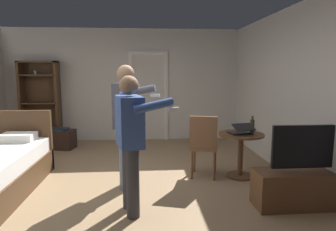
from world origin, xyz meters
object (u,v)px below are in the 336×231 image
Objects in this scene: tv_flatscreen at (305,184)px; side_table at (241,147)px; person_blue_shirt at (131,135)px; suitcase_small at (54,138)px; bookshelf at (41,100)px; suitcase_dark at (62,139)px; person_striped_shirt at (127,117)px; wooden_chair at (204,144)px; bottle_on_table at (252,127)px; laptop at (241,131)px.

tv_flatscreen is 1.19m from side_table.
person_blue_shirt reaches higher than suitcase_small.
side_table is 0.43× the size of person_blue_shirt.
suitcase_dark is at bearing -44.28° from bookshelf.
bookshelf is 1.06m from suitcase_small.
tv_flatscreen is at bearing -20.81° from person_striped_shirt.
suitcase_small is at bearing 120.54° from person_blue_shirt.
person_blue_shirt reaches higher than suitcase_dark.
tv_flatscreen is 0.71× the size of person_striped_shirt.
bottle_on_table is at bearing -6.65° from wooden_chair.
bookshelf is 4.20m from wooden_chair.
bookshelf is 4.67m from laptop.
suitcase_dark is (-3.26, 2.03, -0.55)m from laptop.
person_blue_shirt is at bearing -58.53° from bookshelf.
laptop is 0.22× the size of person_striped_shirt.
suitcase_small is (-1.72, 2.24, -0.80)m from person_striped_shirt.
person_striped_shirt is at bearing 95.84° from person_blue_shirt.
suitcase_small is (-3.47, 2.00, -0.25)m from side_table.
bookshelf reaches higher than person_blue_shirt.
suitcase_dark is (-1.54, 2.22, -0.82)m from person_striped_shirt.
suitcase_small is at bearing 127.61° from person_striped_shirt.
bookshelf is 6.60× the size of bottle_on_table.
bottle_on_table is at bearing -29.74° from side_table.
person_blue_shirt is 0.92× the size of person_striped_shirt.
side_table is at bearing 32.76° from person_blue_shirt.
side_table is 4.01m from suitcase_small.
tv_flatscreen is 4.34× the size of bottle_on_table.
tv_flatscreen is 4.99m from suitcase_small.
side_table is at bearing 113.21° from tv_flatscreen.
wooden_chair is at bearing -22.79° from suitcase_dark.
suitcase_small is at bearing 145.30° from wooden_chair.
laptop is 0.18m from bottle_on_table.
side_table reaches higher than suitcase_dark.
tv_flatscreen is at bearing -39.98° from bookshelf.
tv_flatscreen is at bearing -45.81° from wooden_chair.
suitcase_small is at bearing -171.25° from suitcase_dark.
person_striped_shirt is (-2.21, 0.84, 0.74)m from tv_flatscreen.
laptop is 1.76m from person_striped_shirt.
side_table is at bearing -17.63° from suitcase_dark.
bottle_on_table reaches higher than side_table.
side_table is 0.28m from laptop.
bottle_on_table is at bearing 28.77° from person_blue_shirt.
laptop is at bearing 6.53° from person_striped_shirt.
person_blue_shirt reaches higher than wooden_chair.
bottle_on_table is (-0.32, 1.00, 0.54)m from tv_flatscreen.
side_table is 0.71× the size of wooden_chair.
person_striped_shirt reaches higher than side_table.
suitcase_small is (-3.45, 2.04, -0.53)m from laptop.
person_blue_shirt is at bearing -151.23° from bottle_on_table.
side_table is 1.37× the size of suitcase_dark.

